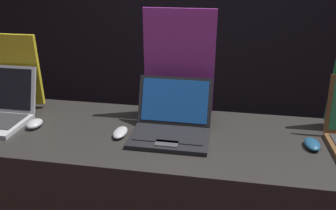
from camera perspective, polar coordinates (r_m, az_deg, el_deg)
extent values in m
cube|color=#282623|center=(1.78, 0.25, -17.78)|extent=(2.23, 0.61, 0.88)
cube|color=#B7B7BC|center=(1.91, -26.89, 2.61)|extent=(0.37, 0.09, 0.23)
cube|color=black|center=(1.90, -27.02, 2.60)|extent=(0.33, 0.07, 0.20)
ellipsoid|color=#B2B2B7|center=(1.71, -22.22, -3.04)|extent=(0.07, 0.10, 0.03)
cube|color=black|center=(2.01, -24.90, 0.23)|extent=(0.19, 0.07, 0.02)
cube|color=gold|center=(1.95, -25.89, 5.65)|extent=(0.35, 0.02, 0.38)
cube|color=black|center=(1.48, 0.21, -5.78)|extent=(0.35, 0.23, 0.02)
cube|color=black|center=(1.48, 0.32, -5.05)|extent=(0.31, 0.16, 0.00)
cube|color=#3F3F42|center=(1.41, -0.26, -6.70)|extent=(0.10, 0.05, 0.00)
cube|color=black|center=(1.57, 1.21, 0.75)|extent=(0.35, 0.11, 0.22)
cube|color=#194C99|center=(1.56, 1.18, 0.76)|extent=(0.32, 0.09, 0.19)
ellipsoid|color=#B2B2B7|center=(1.53, -8.31, -4.75)|extent=(0.06, 0.11, 0.03)
cube|color=black|center=(1.73, 1.81, -1.14)|extent=(0.19, 0.07, 0.02)
cube|color=purple|center=(1.64, 1.93, 7.51)|extent=(0.35, 0.02, 0.52)
ellipsoid|color=navy|center=(1.55, 23.82, -6.25)|extent=(0.06, 0.11, 0.03)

